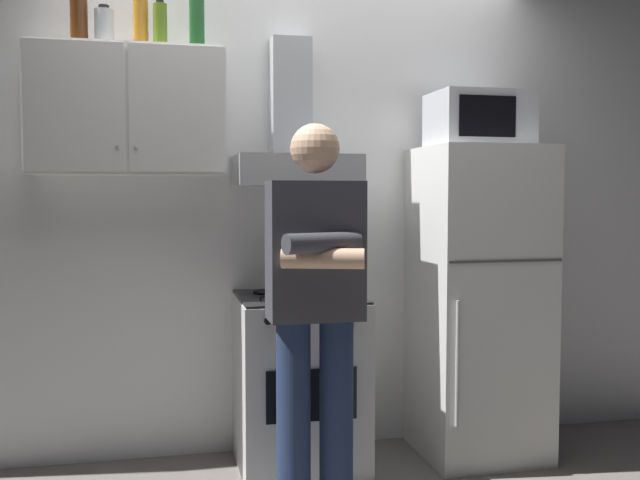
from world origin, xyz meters
name	(u,v)px	position (x,y,z in m)	size (l,w,h in m)	color
back_wall_tiled	(295,196)	(0.00, 0.60, 1.35)	(4.80, 0.10, 2.70)	white
upper_cabinet	(128,112)	(-0.85, 0.37, 1.75)	(0.90, 0.37, 0.60)	white
stove_oven	(299,382)	(-0.05, 0.25, 0.43)	(0.60, 0.62, 0.87)	silver
range_hood	(294,147)	(-0.05, 0.38, 1.60)	(0.60, 0.44, 0.75)	#B7BABF
refrigerator	(478,302)	(0.90, 0.25, 0.80)	(0.60, 0.62, 1.60)	white
microwave	(479,120)	(0.90, 0.27, 1.74)	(0.48, 0.37, 0.28)	#B7BABF
person_standing	(315,307)	(-0.10, -0.36, 0.90)	(0.38, 0.33, 1.64)	navy
cooking_pot	(330,285)	(0.08, 0.13, 0.93)	(0.28, 0.18, 0.10)	#B7BABF
bottle_olive_oil	(160,25)	(-0.70, 0.35, 2.16)	(0.06, 0.06, 0.23)	#4C6B19
bottle_rum_dark	(79,16)	(-1.06, 0.37, 2.18)	(0.08, 0.08, 0.28)	#47230F
bottle_canister_steel	(104,27)	(-0.95, 0.36, 2.14)	(0.09, 0.09, 0.19)	#B2B5BA
bottle_liquor_amber	(141,22)	(-0.79, 0.38, 2.17)	(0.07, 0.07, 0.26)	#B7721E
bottle_wine_green	(197,16)	(-0.52, 0.37, 2.21)	(0.07, 0.07, 0.34)	#19471E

